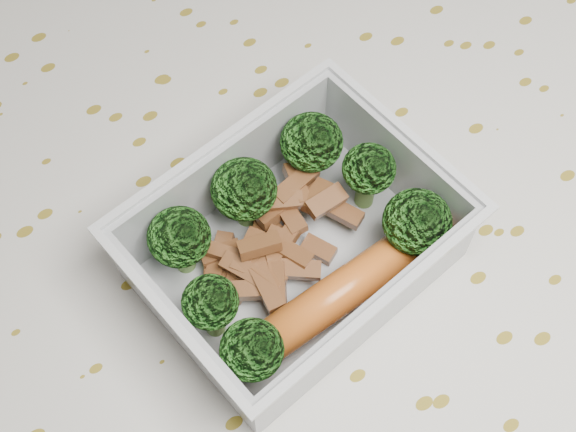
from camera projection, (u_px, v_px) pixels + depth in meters
dining_table at (279, 293)px, 0.53m from camera, size 1.40×0.90×0.75m
tablecloth at (278, 261)px, 0.48m from camera, size 1.46×0.96×0.19m
lunch_container at (294, 250)px, 0.42m from camera, size 0.18×0.15×0.06m
broccoli_florets at (290, 222)px, 0.41m from camera, size 0.15×0.12×0.05m
meat_pile at (271, 246)px, 0.43m from camera, size 0.10×0.07×0.03m
sausage at (343, 291)px, 0.41m from camera, size 0.14×0.03×0.02m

